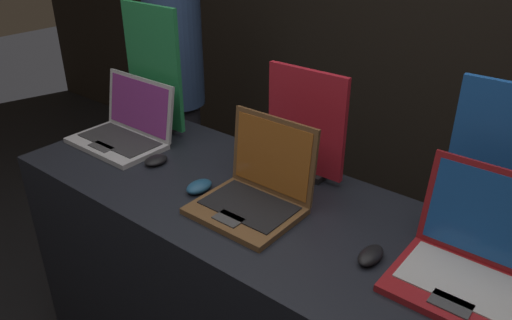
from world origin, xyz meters
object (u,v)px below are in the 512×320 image
at_px(mouse_front, 156,160).
at_px(mouse_back, 371,255).
at_px(laptop_back, 473,260).
at_px(laptop_front, 125,128).
at_px(mouse_middle, 199,187).
at_px(person_bystander, 178,92).
at_px(promo_stand_middle, 306,127).
at_px(laptop_middle, 256,189).
at_px(promo_stand_front, 154,72).

distance_m(mouse_front, mouse_back, 0.90).
bearing_deg(laptop_back, mouse_back, -160.22).
xyz_separation_m(laptop_front, mouse_middle, (0.51, -0.10, -0.04)).
bearing_deg(person_bystander, laptop_back, -21.11).
distance_m(promo_stand_middle, mouse_back, 0.54).
bearing_deg(promo_stand_middle, mouse_middle, -123.54).
bearing_deg(mouse_middle, mouse_back, 2.70).
distance_m(laptop_middle, mouse_back, 0.42).
bearing_deg(person_bystander, mouse_front, -47.02).
relative_size(laptop_middle, person_bystander, 0.19).
height_order(promo_stand_front, mouse_back, promo_stand_front).
relative_size(mouse_front, laptop_middle, 0.30).
bearing_deg(promo_stand_middle, mouse_back, -34.80).
bearing_deg(mouse_front, mouse_middle, -8.81).
height_order(promo_stand_middle, laptop_back, promo_stand_middle).
bearing_deg(person_bystander, laptop_front, -56.05).
bearing_deg(laptop_back, mouse_front, -176.28).
height_order(promo_stand_front, laptop_back, promo_stand_front).
xyz_separation_m(mouse_front, promo_stand_middle, (0.48, 0.28, 0.17)).
height_order(promo_stand_front, promo_stand_middle, promo_stand_front).
relative_size(laptop_middle, laptop_back, 0.92).
relative_size(promo_stand_front, laptop_back, 1.50).
relative_size(mouse_front, person_bystander, 0.06).
relative_size(promo_stand_middle, mouse_back, 3.72).
height_order(mouse_front, mouse_back, mouse_back).
relative_size(promo_stand_front, person_bystander, 0.32).
bearing_deg(mouse_middle, mouse_front, 171.19).
xyz_separation_m(laptop_middle, person_bystander, (-1.23, 0.80, -0.17)).
xyz_separation_m(mouse_middle, person_bystander, (-1.01, 0.84, -0.12)).
distance_m(mouse_middle, laptop_back, 0.88).
relative_size(laptop_front, mouse_middle, 3.79).
relative_size(laptop_middle, mouse_back, 3.04).
xyz_separation_m(promo_stand_front, person_bystander, (-0.50, 0.57, -0.36)).
bearing_deg(mouse_front, promo_stand_front, 136.67).
bearing_deg(laptop_middle, mouse_middle, -167.58).
height_order(laptop_front, promo_stand_front, promo_stand_front).
distance_m(mouse_back, person_bystander, 1.84).
height_order(mouse_middle, laptop_back, laptop_back).
relative_size(mouse_front, promo_stand_middle, 0.24).
bearing_deg(promo_stand_front, person_bystander, 131.35).
relative_size(mouse_front, laptop_back, 0.27).
relative_size(laptop_back, person_bystander, 0.21).
xyz_separation_m(promo_stand_front, promo_stand_middle, (0.73, 0.05, -0.07)).
bearing_deg(mouse_middle, laptop_front, 169.25).
xyz_separation_m(laptop_front, promo_stand_front, (0.00, 0.17, 0.19)).
height_order(mouse_front, promo_stand_middle, promo_stand_middle).
bearing_deg(mouse_middle, promo_stand_front, 152.05).
relative_size(promo_stand_front, laptop_middle, 1.64).
height_order(laptop_middle, mouse_back, laptop_middle).
bearing_deg(laptop_middle, mouse_front, -179.41).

